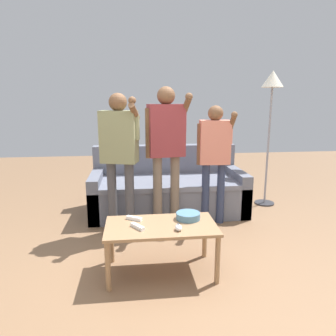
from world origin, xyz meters
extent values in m
plane|color=brown|center=(0.00, 0.00, 0.00)|extent=(12.00, 12.00, 0.00)
cube|color=slate|center=(0.18, 1.44, 0.20)|extent=(2.02, 0.93, 0.40)
cube|color=slate|center=(0.18, 1.37, 0.43)|extent=(1.74, 0.81, 0.06)
cube|color=slate|center=(0.18, 1.81, 0.63)|extent=(2.02, 0.18, 0.46)
cube|color=slate|center=(-0.76, 1.44, 0.28)|extent=(0.14, 0.93, 0.56)
cube|color=slate|center=(1.12, 1.44, 0.28)|extent=(0.14, 0.93, 0.56)
cube|color=#997551|center=(-0.05, -0.09, 0.43)|extent=(0.95, 0.52, 0.03)
cylinder|color=#997551|center=(-0.50, -0.32, 0.21)|extent=(0.04, 0.04, 0.42)
cylinder|color=#997551|center=(0.39, -0.32, 0.21)|extent=(0.04, 0.04, 0.42)
cylinder|color=#997551|center=(-0.50, 0.14, 0.21)|extent=(0.04, 0.04, 0.42)
cylinder|color=#997551|center=(0.39, 0.14, 0.21)|extent=(0.04, 0.04, 0.42)
cylinder|color=teal|center=(0.20, 0.01, 0.47)|extent=(0.21, 0.21, 0.06)
ellipsoid|color=white|center=(0.08, -0.22, 0.47)|extent=(0.06, 0.09, 0.05)
cylinder|color=#4C4C51|center=(0.08, -0.21, 0.49)|extent=(0.02, 0.02, 0.01)
cylinder|color=#2D2D33|center=(1.62, 1.59, 0.01)|extent=(0.28, 0.28, 0.02)
cylinder|color=gray|center=(1.62, 1.59, 0.84)|extent=(0.03, 0.03, 1.64)
cone|color=silver|center=(1.62, 1.59, 1.77)|extent=(0.29, 0.29, 0.22)
cylinder|color=#47474C|center=(-0.52, 0.84, 0.41)|extent=(0.10, 0.10, 0.82)
cylinder|color=#47474C|center=(-0.32, 0.79, 0.41)|extent=(0.10, 0.10, 0.82)
cube|color=gray|center=(-0.42, 0.82, 1.10)|extent=(0.43, 0.30, 0.56)
sphere|color=brown|center=(-0.42, 0.82, 1.46)|extent=(0.19, 0.19, 0.19)
cylinder|color=brown|center=(-0.61, 0.87, 1.07)|extent=(0.07, 0.07, 0.53)
cylinder|color=gray|center=(-0.24, 0.77, 1.20)|extent=(0.07, 0.07, 0.27)
cylinder|color=brown|center=(-0.25, 0.70, 1.37)|extent=(0.13, 0.27, 0.19)
sphere|color=brown|center=(-0.27, 0.63, 1.48)|extent=(0.08, 0.08, 0.08)
cylinder|color=#756656|center=(0.00, 0.92, 0.43)|extent=(0.11, 0.11, 0.85)
cylinder|color=#756656|center=(0.21, 0.95, 0.43)|extent=(0.11, 0.11, 0.85)
cube|color=brown|center=(0.10, 0.94, 1.15)|extent=(0.43, 0.28, 0.59)
sphere|color=brown|center=(0.10, 0.94, 1.53)|extent=(0.20, 0.20, 0.20)
cylinder|color=brown|center=(-0.10, 0.91, 1.12)|extent=(0.07, 0.07, 0.56)
cylinder|color=brown|center=(0.30, 0.97, 1.26)|extent=(0.07, 0.07, 0.28)
cylinder|color=brown|center=(0.32, 0.88, 1.42)|extent=(0.11, 0.26, 0.24)
sphere|color=brown|center=(0.33, 0.79, 1.52)|extent=(0.08, 0.08, 0.08)
cylinder|color=#2D3856|center=(0.59, 0.98, 0.37)|extent=(0.09, 0.09, 0.75)
cylinder|color=#2D3856|center=(0.77, 0.96, 0.37)|extent=(0.09, 0.09, 0.75)
cube|color=#DB7F6B|center=(0.68, 0.97, 1.00)|extent=(0.37, 0.21, 0.51)
sphere|color=brown|center=(0.68, 0.97, 1.34)|extent=(0.18, 0.18, 0.18)
cylinder|color=brown|center=(0.50, 0.98, 0.98)|extent=(0.07, 0.07, 0.48)
cylinder|color=#DB7F6B|center=(0.86, 0.96, 1.10)|extent=(0.07, 0.07, 0.24)
cylinder|color=brown|center=(0.85, 0.88, 1.24)|extent=(0.07, 0.22, 0.21)
sphere|color=brown|center=(0.85, 0.80, 1.33)|extent=(0.07, 0.07, 0.07)
cube|color=white|center=(-0.28, 0.05, 0.46)|extent=(0.15, 0.11, 0.03)
cylinder|color=silver|center=(-0.30, 0.06, 0.47)|extent=(0.01, 0.01, 0.00)
cube|color=silver|center=(-0.24, 0.03, 0.47)|extent=(0.02, 0.02, 0.00)
cube|color=white|center=(-0.26, -0.14, 0.46)|extent=(0.12, 0.15, 0.03)
cylinder|color=silver|center=(-0.27, -0.12, 0.47)|extent=(0.01, 0.01, 0.00)
cube|color=silver|center=(-0.23, -0.18, 0.47)|extent=(0.02, 0.02, 0.00)
camera|label=1|loc=(-0.28, -2.57, 1.48)|focal=33.21mm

